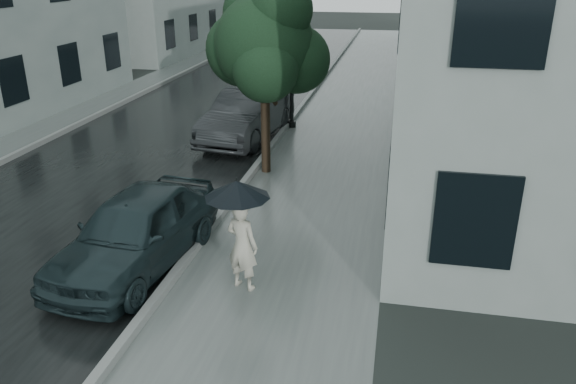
% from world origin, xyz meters
% --- Properties ---
extents(ground, '(120.00, 120.00, 0.00)m').
position_xyz_m(ground, '(0.00, 0.00, 0.00)').
color(ground, black).
rests_on(ground, ground).
extents(sidewalk, '(3.50, 60.00, 0.01)m').
position_xyz_m(sidewalk, '(0.25, 12.00, 0.00)').
color(sidewalk, slate).
rests_on(sidewalk, ground).
extents(kerb_near, '(0.15, 60.00, 0.15)m').
position_xyz_m(kerb_near, '(-1.57, 12.00, 0.07)').
color(kerb_near, slate).
rests_on(kerb_near, ground).
extents(asphalt_road, '(6.85, 60.00, 0.00)m').
position_xyz_m(asphalt_road, '(-5.08, 12.00, 0.00)').
color(asphalt_road, black).
rests_on(asphalt_road, ground).
extents(kerb_far, '(0.15, 60.00, 0.15)m').
position_xyz_m(kerb_far, '(-8.57, 12.00, 0.07)').
color(kerb_far, slate).
rests_on(kerb_far, ground).
extents(sidewalk_far, '(1.70, 60.00, 0.01)m').
position_xyz_m(sidewalk_far, '(-9.50, 12.00, 0.00)').
color(sidewalk_far, '#4C5451').
rests_on(sidewalk_far, ground).
extents(pedestrian, '(0.67, 0.55, 1.58)m').
position_xyz_m(pedestrian, '(-0.31, 1.51, 0.80)').
color(pedestrian, '#B8B6A2').
rests_on(pedestrian, sidewalk).
extents(umbrella, '(1.26, 1.26, 1.08)m').
position_xyz_m(umbrella, '(-0.35, 1.47, 1.83)').
color(umbrella, black).
rests_on(umbrella, ground).
extents(street_tree, '(3.20, 2.90, 4.89)m').
position_xyz_m(street_tree, '(-1.27, 7.30, 3.33)').
color(street_tree, '#332619').
rests_on(street_tree, ground).
extents(lamp_post, '(0.85, 0.32, 5.27)m').
position_xyz_m(lamp_post, '(-1.59, 11.62, 3.01)').
color(lamp_post, black).
rests_on(lamp_post, ground).
extents(car_near, '(2.10, 4.28, 1.40)m').
position_xyz_m(car_near, '(-2.39, 1.88, 0.71)').
color(car_near, '#19282B').
rests_on(car_near, ground).
extents(car_far, '(2.15, 4.79, 1.53)m').
position_xyz_m(car_far, '(-2.54, 10.02, 0.77)').
color(car_far, '#272A2C').
rests_on(car_far, ground).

